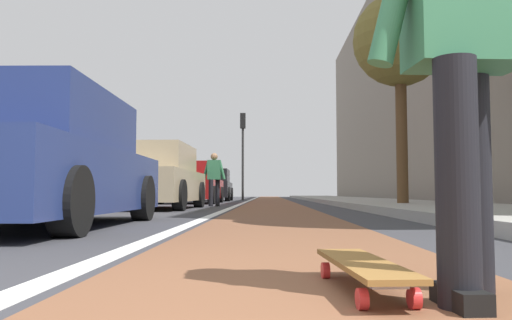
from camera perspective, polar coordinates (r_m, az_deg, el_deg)
ground_plane at (r=11.13m, az=2.03°, el=-5.63°), size 80.00×80.00×0.00m
bike_lane_paint at (r=25.13m, az=1.67°, el=-4.56°), size 56.00×1.81×0.00m
lane_stripe_white at (r=21.15m, az=-1.15°, el=-4.72°), size 52.00×0.16×0.01m
sidewalk_curb at (r=19.45m, az=11.75°, el=-4.53°), size 52.00×3.20×0.14m
building_facade at (r=24.63m, az=16.68°, el=9.37°), size 40.00×1.20×11.77m
skateboard at (r=2.01m, az=11.89°, el=-11.62°), size 0.85×0.27×0.11m
skater_person at (r=2.02m, az=22.28°, el=12.79°), size 0.48×0.72×1.64m
parked_car_near at (r=6.09m, az=-23.51°, el=-0.36°), size 4.27×2.03×1.46m
parked_car_mid at (r=12.13m, az=-11.36°, el=-2.01°), size 4.22×2.00×1.49m
parked_car_far at (r=18.60m, az=-7.18°, el=-2.68°), size 4.35×2.01×1.47m
parked_car_end at (r=24.20m, az=-5.14°, el=-2.91°), size 4.25×2.07×1.48m
traffic_light at (r=26.71m, az=-1.49°, el=2.22°), size 0.33×0.28×4.57m
street_tree_mid at (r=12.67m, az=15.82°, el=12.65°), size 2.19×2.19×5.05m
pedestrian_distant at (r=14.41m, az=-4.71°, el=-1.77°), size 0.42×0.66×1.50m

